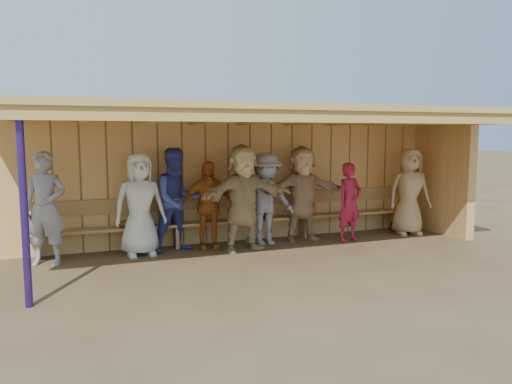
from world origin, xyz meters
TOP-DOWN VIEW (x-y plane):
  - ground at (0.00, 0.00)m, footprint 90.00×90.00m
  - player_a at (-3.45, 0.63)m, footprint 0.77×0.63m
  - player_b at (-1.97, 0.72)m, footprint 0.90×0.62m
  - player_c at (-1.31, 0.81)m, footprint 1.03×0.88m
  - player_d at (-0.76, 0.81)m, footprint 0.97×0.48m
  - player_e at (0.35, 0.75)m, footprint 1.15×0.71m
  - player_f at (1.14, 0.81)m, footprint 1.73×0.60m
  - player_g at (1.96, 0.42)m, footprint 0.62×0.47m
  - player_h at (3.45, 0.54)m, footprint 0.98×0.76m
  - player_extra at (-0.21, 0.42)m, footprint 1.83×0.86m
  - dugout_structure at (0.39, 0.69)m, footprint 8.80×3.20m
  - bench at (0.00, 1.12)m, footprint 7.60×0.34m
  - dugout_equipment at (-0.89, 0.99)m, footprint 7.49×0.62m

SIDE VIEW (x-z plane):
  - ground at x=0.00m, z-range 0.00..0.00m
  - dugout_equipment at x=-0.89m, z-range 0.09..0.89m
  - bench at x=0.00m, z-range 0.06..0.99m
  - player_g at x=1.96m, z-range 0.00..1.52m
  - player_d at x=-0.76m, z-range 0.00..1.59m
  - player_e at x=0.35m, z-range 0.00..1.73m
  - player_b at x=-1.97m, z-range 0.00..1.76m
  - player_h at x=3.45m, z-range 0.00..1.78m
  - player_a at x=-3.45m, z-range 0.00..1.81m
  - player_c at x=-1.31m, z-range 0.00..1.83m
  - player_f at x=1.14m, z-range 0.00..1.85m
  - player_extra at x=-0.21m, z-range 0.00..1.90m
  - dugout_structure at x=0.39m, z-range 0.44..2.94m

